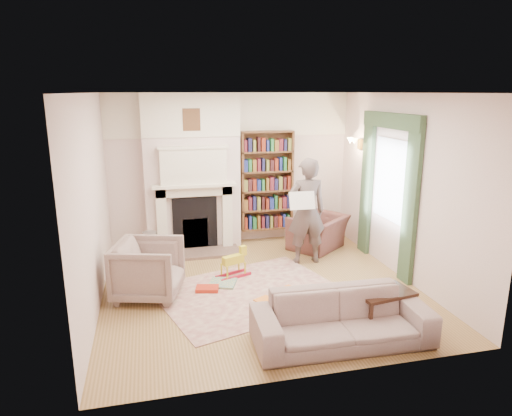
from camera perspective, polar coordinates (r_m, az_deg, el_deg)
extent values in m
plane|color=olive|center=(6.87, 0.49, -9.84)|extent=(4.50, 4.50, 0.00)
plane|color=white|center=(6.27, 0.54, 14.20)|extent=(4.50, 4.50, 0.00)
plane|color=silver|center=(8.59, -3.08, 4.85)|extent=(4.50, 0.00, 4.50)
plane|color=silver|center=(4.36, 7.62, -4.77)|extent=(4.50, 0.00, 4.50)
plane|color=silver|center=(6.29, -19.80, 0.48)|extent=(0.00, 4.50, 4.50)
plane|color=silver|center=(7.29, 17.98, 2.44)|extent=(0.00, 4.50, 4.50)
cube|color=silver|center=(8.32, -7.97, 4.42)|extent=(1.70, 0.35, 2.80)
cube|color=silver|center=(8.07, -7.73, 2.82)|extent=(1.47, 0.24, 0.05)
cube|color=black|center=(8.33, -7.63, -1.92)|extent=(0.80, 0.06, 0.96)
cube|color=silver|center=(8.03, -7.82, 5.19)|extent=(1.15, 0.18, 0.62)
cube|color=brown|center=(8.64, 1.34, 3.41)|extent=(1.00, 0.24, 1.85)
cube|color=silver|center=(7.61, 16.37, 3.43)|extent=(0.02, 0.90, 1.30)
cube|color=#324B30|center=(7.06, 18.75, 0.34)|extent=(0.07, 0.32, 2.40)
cube|color=#324B30|center=(8.24, 13.67, 2.64)|extent=(0.07, 0.32, 2.40)
cube|color=#324B30|center=(7.47, 16.57, 10.43)|extent=(0.09, 1.70, 0.24)
cube|color=beige|center=(6.68, -0.76, -10.53)|extent=(2.95, 2.57, 0.01)
imported|color=#452525|center=(8.45, 7.75, -3.03)|extent=(1.27, 1.25, 0.62)
imported|color=#9D9481|center=(6.60, -13.29, -7.48)|extent=(1.10, 1.08, 0.81)
imported|color=#A09584|center=(5.45, 10.70, -13.47)|extent=(2.06, 0.87, 0.59)
imported|color=#514341|center=(7.60, 6.33, -0.41)|extent=(0.66, 0.45, 1.78)
cube|color=white|center=(7.31, 5.79, 0.93)|extent=(0.42, 0.13, 0.28)
cylinder|color=#97999E|center=(7.87, -13.03, -4.86)|extent=(0.26, 0.26, 0.55)
cube|color=gold|center=(6.95, -4.20, -9.33)|extent=(0.50, 0.50, 0.03)
cube|color=#AB2513|center=(6.76, -6.12, -10.00)|extent=(0.37, 0.28, 0.05)
cube|color=red|center=(6.77, 3.96, -10.07)|extent=(0.30, 0.28, 0.02)
cube|color=red|center=(6.44, 0.99, -11.39)|extent=(0.30, 0.27, 0.02)
cube|color=red|center=(6.61, 5.53, -10.73)|extent=(0.30, 0.29, 0.02)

